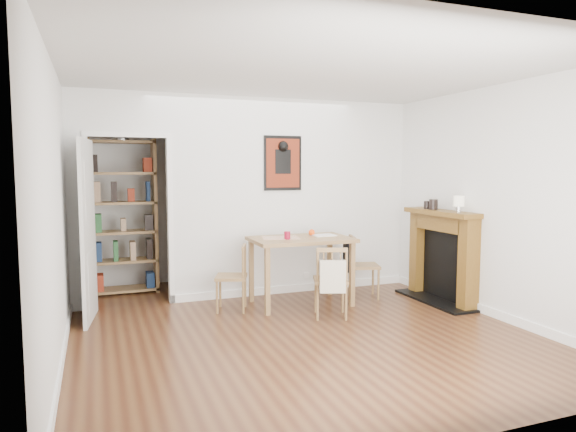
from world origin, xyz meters
name	(u,v)px	position (x,y,z in m)	size (l,w,h in m)	color
ground	(290,324)	(0.00, 0.00, 0.00)	(5.20, 5.20, 0.00)	#56341B
room_shell	(261,198)	(0.10, 1.34, 1.30)	(5.20, 5.20, 5.20)	silver
dining_table	(301,246)	(0.42, 0.74, 0.73)	(1.22, 0.78, 0.83)	olive
chair_left	(231,278)	(-0.46, 0.76, 0.39)	(0.50, 0.50, 0.79)	olive
chair_right	(362,265)	(1.30, 0.76, 0.42)	(0.55, 0.51, 0.82)	olive
chair_front	(331,281)	(0.53, 0.11, 0.42)	(0.52, 0.55, 0.82)	olive
bookshelf	(123,218)	(-1.59, 2.13, 1.02)	(0.87, 0.35, 2.07)	olive
fireplace	(443,253)	(2.16, 0.25, 0.62)	(0.45, 1.25, 1.16)	brown
red_glass	(287,235)	(0.21, 0.66, 0.88)	(0.08, 0.08, 0.10)	maroon
orange_fruit	(312,232)	(0.62, 0.88, 0.87)	(0.08, 0.08, 0.08)	#FF4D0D
placemat	(281,238)	(0.18, 0.81, 0.83)	(0.44, 0.33, 0.00)	beige
notebook	(324,235)	(0.76, 0.80, 0.84)	(0.28, 0.20, 0.01)	white
mantel_lamp	(459,202)	(2.11, -0.09, 1.28)	(0.13, 0.13, 0.20)	silver
ceramic_jar_a	(433,204)	(2.08, 0.36, 1.23)	(0.11, 0.11, 0.13)	black
ceramic_jar_b	(427,205)	(2.08, 0.50, 1.21)	(0.08, 0.08, 0.10)	black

